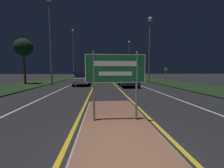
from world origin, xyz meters
The scene contains 23 objects.
ground_plane centered at (0.00, 0.00, 0.00)m, with size 160.00×160.00×0.00m, color #232326.
median_island centered at (0.00, 1.97, 0.04)m, with size 2.21×6.46×0.10m.
verge_left centered at (-9.50, 20.00, 0.04)m, with size 5.00×100.00×0.08m.
verge_right centered at (9.50, 20.00, 0.04)m, with size 5.00×100.00×0.08m.
centre_line_yellow_left centered at (-1.29, 25.00, 0.00)m, with size 0.12×70.00×0.01m.
centre_line_yellow_right centered at (1.29, 25.00, 0.00)m, with size 0.12×70.00×0.01m.
lane_line_white_left centered at (-4.20, 25.00, 0.00)m, with size 0.12×70.00×0.01m.
lane_line_white_right centered at (4.20, 25.00, 0.00)m, with size 0.12×70.00×0.01m.
edge_line_white_left centered at (-7.20, 25.00, 0.00)m, with size 0.10×70.00×0.01m.
edge_line_white_right centered at (7.20, 25.00, 0.00)m, with size 0.10×70.00×0.01m.
highway_sign centered at (0.00, 1.96, 1.70)m, with size 1.95×0.07×2.26m.
streetlight_left_near centered at (-6.11, 14.84, 6.27)m, with size 0.52×0.52×9.88m.
streetlight_left_far centered at (-6.36, 30.45, 6.25)m, with size 0.46×0.46×10.55m.
streetlight_right_near centered at (6.20, 17.48, 6.12)m, with size 0.59×0.59×8.95m.
streetlight_right_far centered at (6.45, 33.62, 5.48)m, with size 0.47×0.47×8.91m.
car_receding_0 centered at (2.53, 13.43, 0.80)m, with size 1.85×4.66×1.54m.
car_receding_1 centered at (2.58, 24.45, 0.82)m, with size 1.91×4.20×1.56m.
car_receding_2 centered at (2.73, 33.41, 0.77)m, with size 2.02×4.20×1.46m.
car_receding_3 centered at (2.70, 42.74, 0.79)m, with size 1.86×4.60×1.50m.
car_approaching_0 centered at (-2.69, 15.25, 0.74)m, with size 1.84×4.28×1.38m.
car_approaching_1 centered at (-5.55, 30.78, 0.73)m, with size 1.94×4.79×1.38m.
warning_sign centered at (8.35, 16.96, 1.40)m, with size 0.60×0.06×2.19m.
roadside_palm_left centered at (-10.09, 16.96, 4.63)m, with size 2.20×2.20×5.71m.
Camera 1 is at (-0.48, -2.86, 1.73)m, focal length 24.00 mm.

